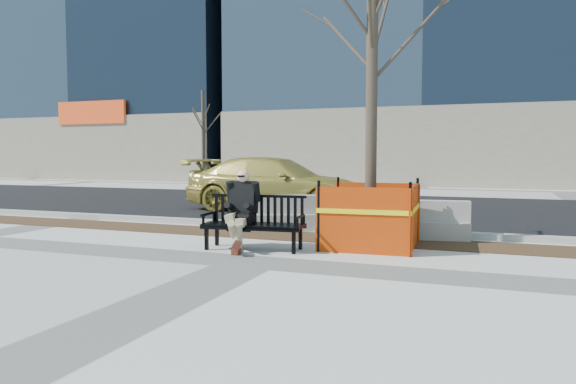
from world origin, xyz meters
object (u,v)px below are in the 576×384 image
object	(u,v)px
bench	(254,250)
sedan	(277,211)
jersey_barrier_right	(398,238)
seated_man	(242,249)
jersey_barrier_left	(293,230)
tree_fence	(370,247)

from	to	relation	value
bench	sedan	size ratio (longest dim) A/B	0.33
bench	jersey_barrier_right	bearing A→B (deg)	39.60
seated_man	sedan	xyz separation A→B (m)	(-1.79, 6.05, 0.00)
sedan	jersey_barrier_left	bearing A→B (deg)	-153.21
bench	jersey_barrier_left	size ratio (longest dim) A/B	0.66
bench	seated_man	bearing A→B (deg)	168.52
jersey_barrier_left	tree_fence	bearing A→B (deg)	-59.27
seated_man	sedan	size ratio (longest dim) A/B	0.26
bench	sedan	distance (m)	6.40
tree_fence	jersey_barrier_right	xyz separation A→B (m)	(0.31, 1.15, 0.00)
bench	jersey_barrier_right	size ratio (longest dim) A/B	0.67
jersey_barrier_right	seated_man	bearing A→B (deg)	-145.40
bench	seated_man	world-z (taller)	seated_man
bench	jersey_barrier_right	world-z (taller)	bench
seated_man	jersey_barrier_right	distance (m)	3.16
jersey_barrier_left	jersey_barrier_right	world-z (taller)	jersey_barrier_left
seated_man	tree_fence	bearing A→B (deg)	19.62
sedan	jersey_barrier_right	xyz separation A→B (m)	(4.13, -3.93, 0.00)
bench	jersey_barrier_left	xyz separation A→B (m)	(-0.18, 2.45, 0.00)
bench	sedan	bearing A→B (deg)	102.62
seated_man	tree_fence	xyz separation A→B (m)	(2.04, 0.97, 0.00)
seated_man	sedan	world-z (taller)	sedan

